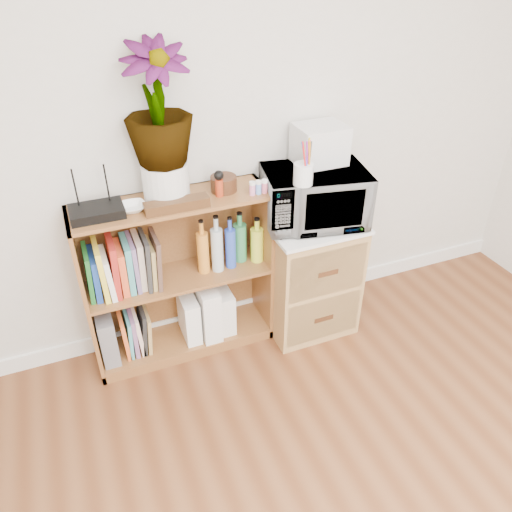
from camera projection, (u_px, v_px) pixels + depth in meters
skirting_board at (233, 309)px, 3.16m from camera, size 4.00×0.02×0.10m
bookshelf at (179, 279)px, 2.70m from camera, size 1.00×0.30×0.95m
wicker_unit at (308, 275)px, 2.95m from camera, size 0.50×0.45×0.70m
microwave at (314, 197)px, 2.65m from camera, size 0.60×0.46×0.30m
pen_cup at (303, 174)px, 2.41m from camera, size 0.10×0.10×0.11m
small_appliance at (320, 144)px, 2.61m from camera, size 0.26×0.21×0.20m
router at (97, 211)px, 2.30m from camera, size 0.24×0.17×0.04m
white_bowl at (132, 207)px, 2.35m from camera, size 0.13×0.13×0.03m
plant_pot at (166, 182)px, 2.40m from camera, size 0.22×0.22×0.19m
potted_plant at (157, 105)px, 2.20m from camera, size 0.31×0.31×0.55m
trinket_box at (177, 205)px, 2.35m from camera, size 0.31×0.08×0.05m
kokeshi_doll at (219, 188)px, 2.46m from camera, size 0.04×0.04×0.09m
wooden_bowl at (224, 184)px, 2.51m from camera, size 0.13×0.13×0.08m
paint_jars at (258, 189)px, 2.49m from camera, size 0.11×0.04×0.05m
file_box at (107, 335)px, 2.71m from camera, size 0.09×0.23×0.29m
magazine_holder_left at (189, 316)px, 2.85m from camera, size 0.09×0.22×0.27m
magazine_holder_mid at (207, 308)px, 2.87m from camera, size 0.10×0.26×0.33m
magazine_holder_right at (223, 308)px, 2.92m from camera, size 0.08×0.21×0.26m
cookbooks at (123, 266)px, 2.53m from camera, size 0.37×0.20×0.30m
liquor_bottles at (237, 239)px, 2.71m from camera, size 0.46×0.07×0.32m
lower_books at (135, 331)px, 2.77m from camera, size 0.16×0.19×0.27m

